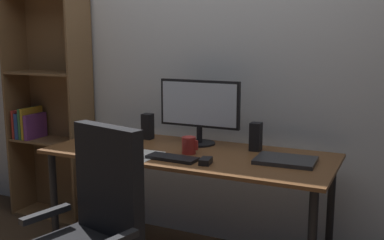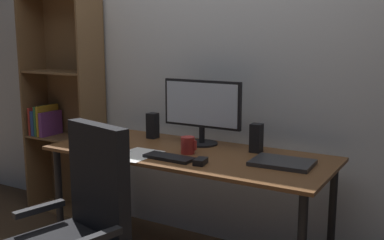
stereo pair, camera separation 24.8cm
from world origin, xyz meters
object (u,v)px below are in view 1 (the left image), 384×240
object	(u,v)px
laptop	(285,160)
mouse	(206,161)
keyboard	(172,158)
speaker_right	(256,137)
desk	(189,165)
coffee_mug	(189,145)
bookshelf	(50,109)
speaker_left	(148,126)
monitor	(199,108)

from	to	relation	value
laptop	mouse	bearing A→B (deg)	-152.50
keyboard	speaker_right	size ratio (longest dim) A/B	1.71
desk	mouse	world-z (taller)	mouse
laptop	coffee_mug	bearing A→B (deg)	-176.91
mouse	desk	bearing A→B (deg)	125.91
bookshelf	keyboard	bearing A→B (deg)	-21.60
speaker_left	speaker_right	xyz separation A→B (m)	(0.75, 0.00, 0.00)
keyboard	mouse	distance (m)	0.20
mouse	bookshelf	world-z (taller)	bookshelf
desk	laptop	bearing A→B (deg)	1.84
keyboard	bookshelf	size ratio (longest dim) A/B	0.17
keyboard	mouse	world-z (taller)	mouse
desk	speaker_left	world-z (taller)	speaker_left
mouse	laptop	xyz separation A→B (m)	(0.38, 0.22, -0.01)
coffee_mug	speaker_right	distance (m)	0.41
monitor	keyboard	world-z (taller)	monitor
desk	speaker_left	bearing A→B (deg)	153.39
coffee_mug	speaker_left	world-z (taller)	speaker_left
coffee_mug	bookshelf	bearing A→B (deg)	164.71
keyboard	speaker_right	xyz separation A→B (m)	(0.36, 0.39, 0.08)
desk	monitor	distance (m)	0.38
coffee_mug	desk	bearing A→B (deg)	119.76
desk	laptop	distance (m)	0.58
monitor	mouse	distance (m)	0.51
bookshelf	monitor	bearing A→B (deg)	-5.89
keyboard	coffee_mug	bearing A→B (deg)	82.78
monitor	bookshelf	xyz separation A→B (m)	(-1.35, 0.14, -0.12)
desk	bookshelf	xyz separation A→B (m)	(-1.37, 0.35, 0.20)
speaker_left	bookshelf	distance (m)	0.99
desk	mouse	distance (m)	0.30
laptop	speaker_right	bearing A→B (deg)	139.08
desk	bookshelf	size ratio (longest dim) A/B	0.97
speaker_left	bookshelf	size ratio (longest dim) A/B	0.10
laptop	bookshelf	world-z (taller)	bookshelf
desk	speaker_right	size ratio (longest dim) A/B	9.99
mouse	laptop	size ratio (longest dim) A/B	0.30
mouse	laptop	bearing A→B (deg)	20.88
speaker_left	desk	bearing A→B (deg)	-26.61
mouse	coffee_mug	world-z (taller)	coffee_mug
mouse	monitor	bearing A→B (deg)	109.67
coffee_mug	bookshelf	world-z (taller)	bookshelf
keyboard	mouse	bearing A→B (deg)	0.97
keyboard	desk	bearing A→B (deg)	90.12
speaker_left	bookshelf	xyz separation A→B (m)	(-0.97, 0.15, 0.03)
speaker_right	bookshelf	bearing A→B (deg)	175.12
keyboard	laptop	size ratio (longest dim) A/B	0.91
mouse	speaker_left	world-z (taller)	speaker_left
monitor	speaker_right	distance (m)	0.40
bookshelf	laptop	bearing A→B (deg)	-9.54
monitor	bookshelf	size ratio (longest dim) A/B	0.30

